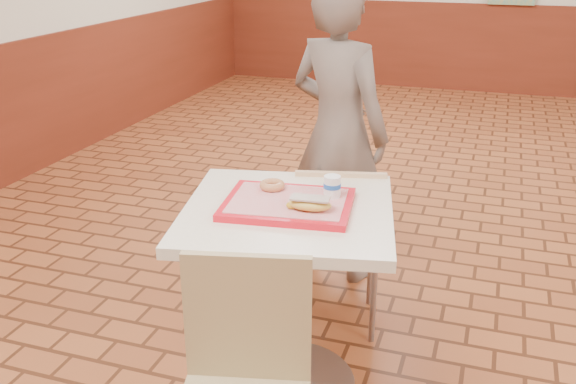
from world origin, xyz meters
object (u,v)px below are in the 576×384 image
(chair_main_back, at_px, (339,241))
(ring_donut, at_px, (272,185))
(main_table, at_px, (288,270))
(chair_main_front, at_px, (244,383))
(paper_cup, at_px, (332,186))
(long_john_donut, at_px, (309,204))
(customer, at_px, (338,132))
(serving_tray, at_px, (288,204))

(chair_main_back, bearing_deg, ring_donut, 52.08)
(main_table, height_order, chair_main_front, chair_main_front)
(paper_cup, bearing_deg, main_table, -149.28)
(chair_main_front, bearing_deg, main_table, 82.03)
(main_table, height_order, chair_main_back, chair_main_back)
(ring_donut, xyz_separation_m, long_john_donut, (0.19, -0.15, 0.01))
(chair_main_front, xyz_separation_m, chair_main_back, (0.02, 1.06, -0.02))
(customer, height_order, long_john_donut, customer)
(chair_main_front, height_order, paper_cup, paper_cup)
(main_table, relative_size, chair_main_front, 0.94)
(chair_main_front, bearing_deg, ring_donut, 88.93)
(main_table, relative_size, long_john_donut, 4.83)
(chair_main_front, distance_m, chair_main_back, 1.06)
(ring_donut, xyz_separation_m, paper_cup, (0.23, -0.00, 0.03))
(serving_tray, bearing_deg, ring_donut, 136.45)
(main_table, distance_m, ring_donut, 0.33)
(ring_donut, bearing_deg, main_table, -43.55)
(paper_cup, bearing_deg, chair_main_front, -97.18)
(main_table, height_order, paper_cup, paper_cup)
(main_table, relative_size, customer, 0.51)
(chair_main_back, height_order, paper_cup, paper_cup)
(chair_main_back, bearing_deg, long_john_donut, 78.11)
(main_table, xyz_separation_m, serving_tray, (-0.00, -0.00, 0.27))
(chair_main_back, bearing_deg, serving_tray, 66.60)
(customer, distance_m, paper_cup, 0.98)
(serving_tray, xyz_separation_m, ring_donut, (-0.09, 0.09, 0.03))
(long_john_donut, bearing_deg, customer, 98.89)
(serving_tray, xyz_separation_m, long_john_donut, (0.10, -0.06, 0.04))
(chair_main_back, bearing_deg, paper_cup, 85.25)
(chair_main_front, relative_size, chair_main_back, 1.04)
(customer, relative_size, serving_tray, 3.41)
(main_table, distance_m, paper_cup, 0.37)
(chair_main_back, distance_m, paper_cup, 0.56)
(main_table, bearing_deg, serving_tray, -153.43)
(customer, relative_size, ring_donut, 16.20)
(chair_main_back, bearing_deg, main_table, 66.60)
(customer, bearing_deg, serving_tray, 115.42)
(serving_tray, bearing_deg, main_table, 26.57)
(chair_main_back, xyz_separation_m, paper_cup, (0.06, -0.39, 0.41))
(main_table, relative_size, serving_tray, 1.74)
(main_table, xyz_separation_m, long_john_donut, (0.10, -0.06, 0.31))
(paper_cup, bearing_deg, customer, 102.76)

